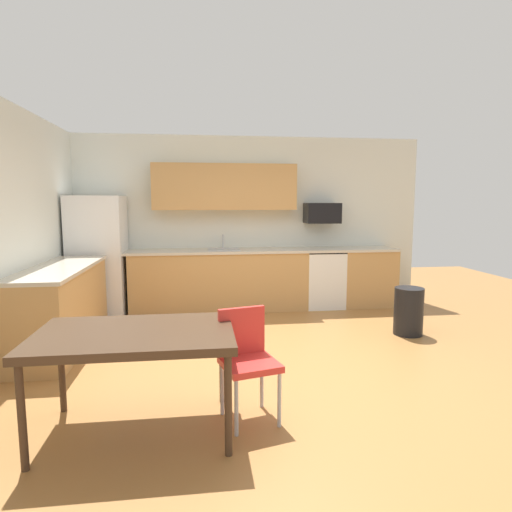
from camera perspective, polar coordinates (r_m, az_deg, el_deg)
name	(u,v)px	position (r m, az deg, el deg)	size (l,w,h in m)	color
ground_plane	(268,362)	(4.67, 1.63, -13.84)	(12.00, 12.00, 0.00)	#9E6B38
wall_back	(243,222)	(7.00, -1.75, 4.54)	(5.80, 0.10, 2.70)	silver
cabinet_run_back	(220,281)	(6.72, -4.84, -3.32)	(2.70, 0.60, 0.90)	tan
cabinet_run_back_right	(366,278)	(7.23, 14.35, -2.78)	(0.85, 0.60, 0.90)	tan
cabinet_run_left	(61,309)	(5.49, -24.40, -6.36)	(0.60, 2.00, 0.90)	tan
countertop_back	(245,251)	(6.68, -1.43, 0.71)	(4.80, 0.64, 0.04)	beige
countertop_left	(59,268)	(5.41, -24.66, -1.50)	(0.64, 2.00, 0.04)	beige
upper_cabinets_back	(225,187)	(6.75, -4.14, 9.09)	(2.20, 0.34, 0.70)	tan
refrigerator	(98,256)	(6.74, -20.12, -0.02)	(0.76, 0.70, 1.76)	white
oven_range	(323,278)	(6.99, 8.80, -2.94)	(0.60, 0.60, 0.91)	white
microwave	(322,213)	(6.98, 8.73, 5.63)	(0.54, 0.36, 0.32)	black
sink_basin	(224,254)	(6.66, -4.30, 0.33)	(0.48, 0.40, 0.14)	#A5A8AD
sink_faucet	(223,242)	(6.82, -4.39, 1.84)	(0.02, 0.02, 0.24)	#B2B5BA
dining_table	(135,339)	(3.26, -15.69, -10.57)	(1.40, 0.90, 0.76)	#422D1E
chair_near_table	(247,354)	(3.42, -1.26, -12.87)	(0.49, 0.49, 0.85)	red
trash_bin	(409,311)	(5.82, 19.53, -6.89)	(0.36, 0.36, 0.60)	black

